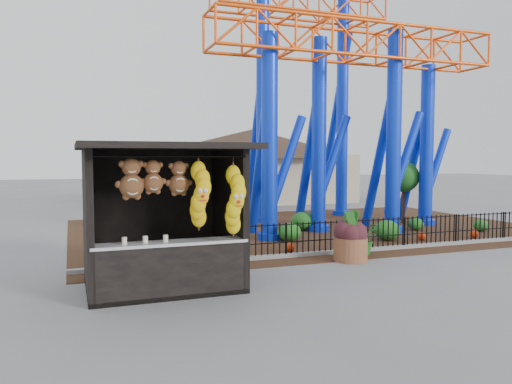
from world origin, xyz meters
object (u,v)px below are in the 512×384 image
object	(u,v)px
terracotta_planter	(350,249)
potted_plant	(364,239)
prize_booth	(165,219)
roller_coaster	(332,67)

from	to	relation	value
terracotta_planter	potted_plant	xyz separation A→B (m)	(0.86, 0.69, 0.13)
prize_booth	roller_coaster	world-z (taller)	roller_coaster
potted_plant	roller_coaster	bearing A→B (deg)	47.44
roller_coaster	potted_plant	bearing A→B (deg)	-109.70
prize_booth	potted_plant	world-z (taller)	prize_booth
prize_booth	potted_plant	bearing A→B (deg)	16.33
roller_coaster	terracotta_planter	xyz separation A→B (m)	(-2.84, -6.22, -6.11)
potted_plant	prize_booth	bearing A→B (deg)	173.46
prize_booth	roller_coaster	size ratio (longest dim) A/B	0.32
prize_booth	roller_coaster	bearing A→B (deg)	42.13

